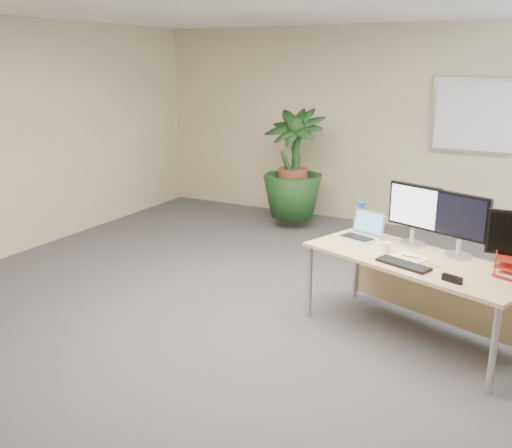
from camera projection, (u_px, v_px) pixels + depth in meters
The scene contains 15 objects.
floor at pixel (246, 340), 4.69m from camera, with size 8.00×8.00×0.00m, color #48494D.
back_wall at pixel (389, 128), 7.71m from camera, with size 7.00×0.04×2.70m, color #C0B388.
whiteboard at pixel (485, 117), 7.08m from camera, with size 1.30×0.04×0.95m.
desk at pixel (421, 272), 4.67m from camera, with size 1.94×1.32×0.69m.
floor_plant at pixel (293, 174), 7.72m from camera, with size 0.84×0.84×1.50m, color #133515.
monitor_left at pixel (414, 211), 4.82m from camera, with size 0.46×0.22×0.53m.
monitor_right at pixel (461, 221), 4.52m from camera, with size 0.45×0.21×0.52m.
laptop at pixel (363, 231), 5.09m from camera, with size 0.41×0.38×0.24m.
keyboard at pixel (403, 264), 4.40m from camera, with size 0.43×0.14×0.02m, color black.
coffee_mug at pixel (386, 247), 4.71m from camera, with size 0.11×0.08×0.09m.
spiral_notebook at pixel (410, 258), 4.57m from camera, with size 0.26×0.19×0.01m, color white.
orange_pen at pixel (411, 257), 4.56m from camera, with size 0.01×0.01×0.15m, color #EE4F1A.
yellow_highlighter at pixel (433, 264), 4.41m from camera, with size 0.02×0.02×0.12m, color yellow.
water_bottle at pixel (360, 218), 5.26m from camera, with size 0.07×0.07×0.28m.
stapler at pixel (452, 279), 4.07m from camera, with size 0.15×0.04×0.05m, color black.
Camera 1 is at (2.07, -3.71, 2.21)m, focal length 40.00 mm.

